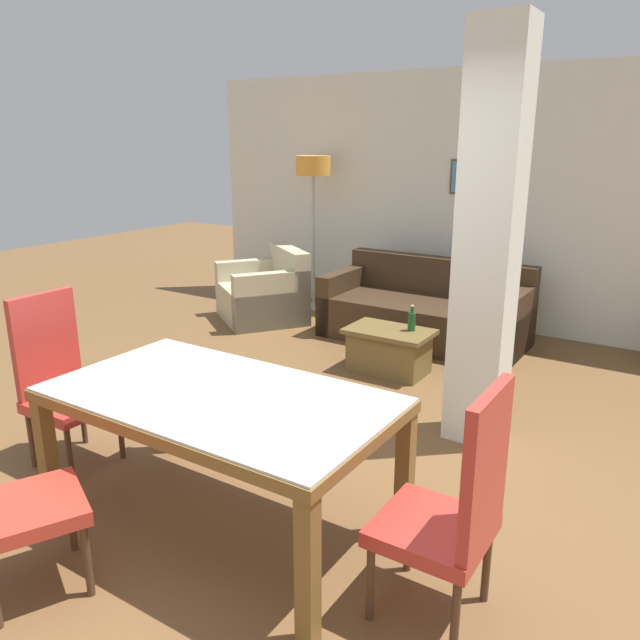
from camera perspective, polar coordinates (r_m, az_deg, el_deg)
The scene contains 12 objects.
ground_plane at distance 3.59m, azimuth -8.68°, elevation -17.87°, with size 18.00×18.00×0.00m, color brown.
back_wall at distance 6.88m, azimuth 15.83°, elevation 10.32°, with size 7.20×0.09×2.70m.
divider_pillar at distance 4.16m, azimuth 15.11°, elevation 6.73°, with size 0.36×0.32×2.70m.
dining_table at distance 3.28m, azimuth -9.15°, elevation -8.91°, with size 1.79×1.00×0.76m.
dining_chair_near_left at distance 3.12m, azimuth -27.15°, elevation -13.29°, with size 0.61×0.61×1.09m.
dining_chair_head_left at distance 4.24m, azimuth -22.63°, elevation -4.92°, with size 0.46×0.46×1.09m.
dining_chair_head_right at distance 2.72m, azimuth 12.28°, elevation -16.23°, with size 0.46×0.46×1.09m.
sofa at distance 6.45m, azimuth 9.60°, elevation 0.62°, with size 2.02×0.93×0.80m.
armchair at distance 7.10m, azimuth -5.04°, elevation 2.28°, with size 1.24×1.22×0.81m.
coffee_table at distance 5.53m, azimuth 6.32°, elevation -2.74°, with size 0.74×0.47×0.39m.
bottle at distance 5.45m, azimuth 8.38°, elevation -0.08°, with size 0.07×0.07×0.23m.
floor_lamp at distance 7.40m, azimuth -0.62°, elevation 12.75°, with size 0.40×0.40×1.80m.
Camera 1 is at (2.02, -2.18, 2.01)m, focal length 35.00 mm.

